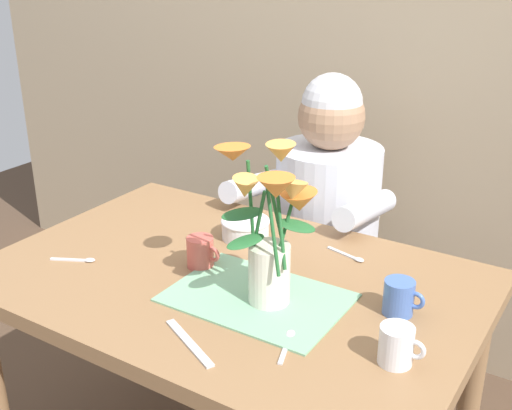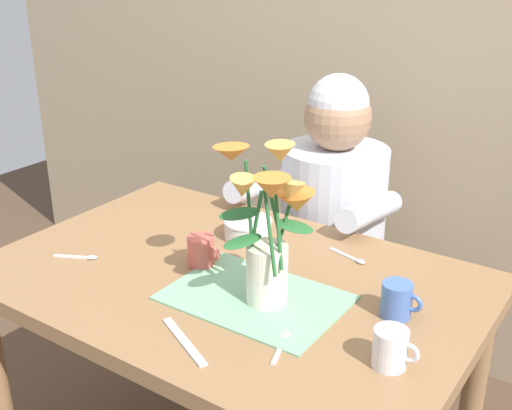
{
  "view_description": "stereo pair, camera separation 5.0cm",
  "coord_description": "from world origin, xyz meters",
  "px_view_note": "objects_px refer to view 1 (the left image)",
  "views": [
    {
      "loc": [
        0.8,
        -1.14,
        1.5
      ],
      "look_at": [
        0.04,
        0.05,
        0.92
      ],
      "focal_mm": 44.95,
      "sensor_mm": 36.0,
      "label": 1
    },
    {
      "loc": [
        0.84,
        -1.12,
        1.5
      ],
      "look_at": [
        0.04,
        0.05,
        0.92
      ],
      "focal_mm": 44.95,
      "sensor_mm": 36.0,
      "label": 2
    }
  ],
  "objects_px": {
    "dinner_knife": "(189,343)",
    "ceramic_mug": "(397,345)",
    "tea_cup": "(399,297)",
    "flower_vase": "(271,227)",
    "seated_person": "(325,244)",
    "ceramic_bowl": "(245,228)",
    "coffee_cup": "(202,252)"
  },
  "relations": [
    {
      "from": "tea_cup",
      "to": "dinner_knife",
      "type": "bearing_deg",
      "value": -133.31
    },
    {
      "from": "flower_vase",
      "to": "tea_cup",
      "type": "bearing_deg",
      "value": 22.18
    },
    {
      "from": "flower_vase",
      "to": "tea_cup",
      "type": "relative_size",
      "value": 3.79
    },
    {
      "from": "dinner_knife",
      "to": "tea_cup",
      "type": "relative_size",
      "value": 2.04
    },
    {
      "from": "tea_cup",
      "to": "coffee_cup",
      "type": "height_order",
      "value": "same"
    },
    {
      "from": "dinner_knife",
      "to": "coffee_cup",
      "type": "distance_m",
      "value": 0.34
    },
    {
      "from": "dinner_knife",
      "to": "ceramic_bowl",
      "type": "bearing_deg",
      "value": 136.59
    },
    {
      "from": "flower_vase",
      "to": "ceramic_bowl",
      "type": "relative_size",
      "value": 2.59
    },
    {
      "from": "tea_cup",
      "to": "coffee_cup",
      "type": "distance_m",
      "value": 0.5
    },
    {
      "from": "dinner_knife",
      "to": "ceramic_mug",
      "type": "height_order",
      "value": "ceramic_mug"
    },
    {
      "from": "seated_person",
      "to": "coffee_cup",
      "type": "xyz_separation_m",
      "value": [
        -0.05,
        -0.61,
        0.22
      ]
    },
    {
      "from": "seated_person",
      "to": "ceramic_mug",
      "type": "bearing_deg",
      "value": -53.93
    },
    {
      "from": "flower_vase",
      "to": "tea_cup",
      "type": "xyz_separation_m",
      "value": [
        0.27,
        0.11,
        -0.15
      ]
    },
    {
      "from": "seated_person",
      "to": "flower_vase",
      "type": "distance_m",
      "value": 0.78
    },
    {
      "from": "seated_person",
      "to": "flower_vase",
      "type": "xyz_separation_m",
      "value": [
        0.19,
        -0.67,
        0.36
      ]
    },
    {
      "from": "ceramic_bowl",
      "to": "tea_cup",
      "type": "distance_m",
      "value": 0.52
    },
    {
      "from": "seated_person",
      "to": "flower_vase",
      "type": "relative_size",
      "value": 3.22
    },
    {
      "from": "flower_vase",
      "to": "ceramic_mug",
      "type": "bearing_deg",
      "value": -11.61
    },
    {
      "from": "ceramic_mug",
      "to": "seated_person",
      "type": "bearing_deg",
      "value": 124.82
    },
    {
      "from": "dinner_knife",
      "to": "tea_cup",
      "type": "bearing_deg",
      "value": 72.99
    },
    {
      "from": "ceramic_bowl",
      "to": "ceramic_mug",
      "type": "height_order",
      "value": "ceramic_mug"
    },
    {
      "from": "seated_person",
      "to": "ceramic_bowl",
      "type": "relative_size",
      "value": 8.35
    },
    {
      "from": "ceramic_mug",
      "to": "tea_cup",
      "type": "bearing_deg",
      "value": 109.08
    },
    {
      "from": "dinner_knife",
      "to": "tea_cup",
      "type": "distance_m",
      "value": 0.47
    },
    {
      "from": "flower_vase",
      "to": "coffee_cup",
      "type": "height_order",
      "value": "flower_vase"
    },
    {
      "from": "dinner_knife",
      "to": "tea_cup",
      "type": "height_order",
      "value": "tea_cup"
    },
    {
      "from": "flower_vase",
      "to": "ceramic_bowl",
      "type": "bearing_deg",
      "value": 132.52
    },
    {
      "from": "ceramic_bowl",
      "to": "dinner_knife",
      "type": "relative_size",
      "value": 0.72
    },
    {
      "from": "ceramic_bowl",
      "to": "dinner_knife",
      "type": "xyz_separation_m",
      "value": [
        0.18,
        -0.49,
        -0.03
      ]
    },
    {
      "from": "seated_person",
      "to": "ceramic_mug",
      "type": "distance_m",
      "value": 0.92
    },
    {
      "from": "tea_cup",
      "to": "ceramic_mug",
      "type": "distance_m",
      "value": 0.19
    },
    {
      "from": "tea_cup",
      "to": "ceramic_mug",
      "type": "relative_size",
      "value": 1.0
    }
  ]
}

